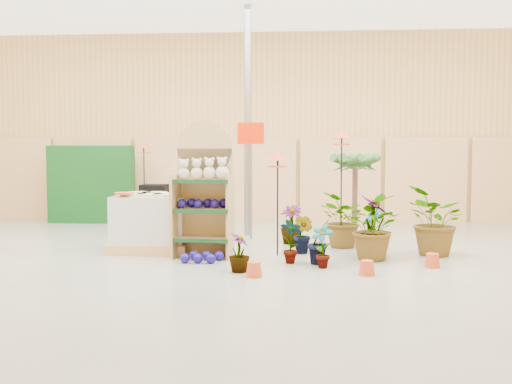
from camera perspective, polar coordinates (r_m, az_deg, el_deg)
room at (r=8.70m, az=-2.26°, el=7.74°), size 15.20×12.10×4.70m
display_shelf at (r=9.07m, az=-5.20°, el=-0.20°), size 0.94×0.64×2.15m
teddy_bears at (r=8.94m, az=-5.14°, el=2.17°), size 0.80×0.21×0.34m
gazing_balls_shelf at (r=8.96m, az=-5.31°, el=-1.14°), size 0.79×0.27×0.15m
gazing_balls_floor at (r=8.65m, az=-5.39°, el=-6.48°), size 0.63×0.39×0.15m
pallet_stack at (r=9.71m, az=-10.30°, el=-3.04°), size 1.33×1.11×0.97m
charcoal_planters at (r=11.68m, az=-10.58°, el=-2.11°), size 0.80×0.50×1.00m
trellis_stock at (r=13.78m, az=-16.16°, el=0.74°), size 2.00×0.30×1.80m
offer_sign at (r=10.73m, az=-0.52°, el=3.59°), size 0.50×0.08×2.20m
bird_table_front at (r=9.00m, az=2.18°, el=3.29°), size 0.34×0.34×1.66m
bird_table_right at (r=9.94m, az=8.57°, el=5.30°), size 0.34×0.34×2.02m
bird_table_back at (r=12.44m, az=-11.16°, el=4.35°), size 0.34×0.34×1.87m
palm at (r=10.66m, az=9.89°, el=2.99°), size 0.70×0.70×1.72m
potted_plant_0 at (r=8.47m, az=3.54°, el=-4.91°), size 0.42×0.38×0.67m
potted_plant_1 at (r=8.48m, az=6.34°, el=-4.93°), size 0.47×0.47×0.67m
potted_plant_2 at (r=8.91m, az=11.29°, el=-3.50°), size 0.97×1.05×0.99m
potted_plant_3 at (r=9.20m, az=11.74°, el=-3.35°), size 0.64×0.64×0.97m
potted_plant_4 at (r=10.12m, az=11.70°, el=-3.52°), size 0.40×0.43×0.67m
potted_plant_5 at (r=9.28m, az=4.77°, el=-4.24°), size 0.44×0.45×0.64m
potted_plant_6 at (r=9.95m, az=8.83°, el=-2.77°), size 0.96×1.04×0.96m
potted_plant_7 at (r=7.87m, az=-1.70°, el=-6.10°), size 0.34×0.34×0.53m
potted_plant_8 at (r=8.19m, az=6.63°, el=-5.36°), size 0.40×0.38×0.64m
potted_plant_10 at (r=9.49m, az=17.63°, el=-2.77°), size 0.90×1.03×1.12m
potted_plant_11 at (r=10.28m, az=3.52°, el=-3.27°), size 0.49×0.49×0.69m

